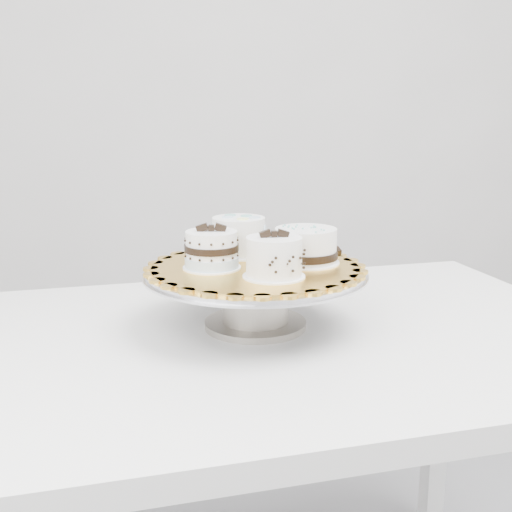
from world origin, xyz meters
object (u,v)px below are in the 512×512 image
object	(u,v)px
table	(278,371)
cake_dots	(239,236)
cake_stand	(255,287)
cake_swirl	(274,258)
cake_ribbon	(306,247)
cake_board	(255,268)
cake_banded	(212,251)

from	to	relation	value
table	cake_dots	world-z (taller)	cake_dots
cake_stand	table	bearing A→B (deg)	-51.47
cake_swirl	cake_ribbon	size ratio (longest dim) A/B	0.81
table	cake_swirl	bearing A→B (deg)	-115.88
cake_ribbon	cake_dots	bearing A→B (deg)	134.05
cake_board	cake_swirl	bearing A→B (deg)	-84.03
cake_swirl	cake_banded	distance (m)	0.13
cake_stand	cake_ribbon	world-z (taller)	cake_ribbon
table	cake_board	bearing A→B (deg)	129.69
cake_ribbon	cake_banded	bearing A→B (deg)	174.20
table	cake_board	distance (m)	0.20
cake_banded	cake_dots	world-z (taller)	cake_banded
table	cake_stand	xyz separation A→B (m)	(-0.03, 0.04, 0.15)
table	cake_banded	bearing A→B (deg)	158.72
table	cake_board	world-z (taller)	cake_board
table	cake_dots	bearing A→B (deg)	106.81
cake_swirl	cake_stand	bearing A→B (deg)	103.41
cake_board	cake_stand	bearing A→B (deg)	90.00
cake_dots	cake_ribbon	xyz separation A→B (m)	(0.10, -0.10, -0.01)
cake_stand	cake_ribbon	size ratio (longest dim) A/B	3.10
table	cake_stand	distance (m)	0.16
cake_board	cake_banded	distance (m)	0.09
cake_board	cake_ribbon	distance (m)	0.10
cake_dots	cake_ribbon	world-z (taller)	cake_dots
cake_ribbon	cake_stand	bearing A→B (deg)	175.67
table	cake_swirl	world-z (taller)	cake_swirl
cake_board	table	bearing A→B (deg)	-51.47
cake_stand	cake_banded	size ratio (longest dim) A/B	3.57
cake_stand	cake_board	size ratio (longest dim) A/B	1.09
cake_board	cake_swirl	xyz separation A→B (m)	(0.01, -0.08, 0.04)
cake_banded	cake_dots	xyz separation A→B (m)	(0.07, 0.09, 0.01)
cake_board	cake_swirl	size ratio (longest dim) A/B	3.54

